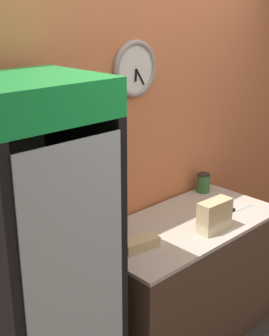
{
  "coord_description": "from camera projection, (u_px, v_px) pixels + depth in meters",
  "views": [
    {
      "loc": [
        -2.24,
        -0.94,
        2.29
      ],
      "look_at": [
        -0.51,
        0.87,
        1.41
      ],
      "focal_mm": 50.0,
      "sensor_mm": 36.0,
      "label": 1
    }
  ],
  "objects": [
    {
      "name": "wall_back",
      "position": [
        145.0,
        145.0,
        3.3
      ],
      "size": [
        5.2,
        0.09,
        2.7
      ],
      "color": "#D17547",
      "rests_on": "ground_plane"
    },
    {
      "name": "prep_counter",
      "position": [
        184.0,
        279.0,
        3.32
      ],
      "size": [
        1.41,
        0.7,
        0.89
      ],
      "color": "#4C3828",
      "rests_on": "ground_plane"
    },
    {
      "name": "beverage_cooler",
      "position": [
        32.0,
        255.0,
        2.39
      ],
      "size": [
        0.65,
        0.68,
        1.99
      ],
      "color": "black",
      "rests_on": "ground_plane"
    },
    {
      "name": "sandwich_stack_bottom",
      "position": [
        214.0,
        225.0,
        3.06
      ],
      "size": [
        0.25,
        0.11,
        0.07
      ],
      "color": "beige",
      "rests_on": "prep_counter"
    },
    {
      "name": "sandwich_stack_middle",
      "position": [
        214.0,
        216.0,
        3.03
      ],
      "size": [
        0.25,
        0.11,
        0.07
      ],
      "color": "tan",
      "rests_on": "sandwich_stack_bottom"
    },
    {
      "name": "sandwich_stack_top",
      "position": [
        215.0,
        206.0,
        3.01
      ],
      "size": [
        0.25,
        0.11,
        0.07
      ],
      "color": "tan",
      "rests_on": "sandwich_stack_middle"
    },
    {
      "name": "sandwich_flat_left",
      "position": [
        140.0,
        244.0,
        2.83
      ],
      "size": [
        0.25,
        0.14,
        0.06
      ],
      "color": "tan",
      "rests_on": "prep_counter"
    },
    {
      "name": "chefs_knife",
      "position": [
        233.0,
        210.0,
        3.35
      ],
      "size": [
        0.32,
        0.07,
        0.02
      ],
      "color": "silver",
      "rests_on": "prep_counter"
    },
    {
      "name": "condiment_jar",
      "position": [
        203.0,
        183.0,
        3.68
      ],
      "size": [
        0.11,
        0.11,
        0.15
      ],
      "color": "#336B38",
      "rests_on": "prep_counter"
    }
  ]
}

